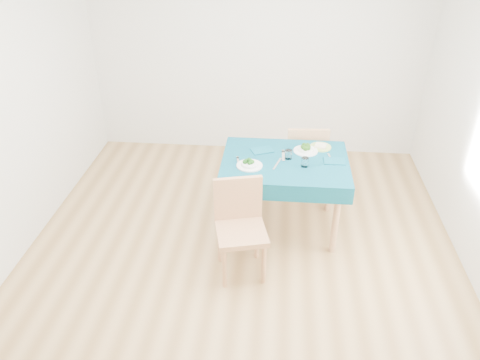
# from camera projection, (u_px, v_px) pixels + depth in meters

# --- Properties ---
(room_shell) EXTENTS (4.02, 4.52, 2.73)m
(room_shell) POSITION_uv_depth(u_px,v_px,m) (240.00, 124.00, 3.56)
(room_shell) COLOR olive
(room_shell) RESTS_ON ground
(table) EXTENTS (1.15, 0.88, 0.76)m
(table) POSITION_uv_depth(u_px,v_px,m) (283.00, 195.00, 4.49)
(table) COLOR #074254
(table) RESTS_ON ground
(chair_near) EXTENTS (0.51, 0.54, 1.03)m
(chair_near) POSITION_uv_depth(u_px,v_px,m) (241.00, 224.00, 3.87)
(chair_near) COLOR #B37F54
(chair_near) RESTS_ON ground
(chair_far) EXTENTS (0.45, 0.48, 1.05)m
(chair_far) POSITION_uv_depth(u_px,v_px,m) (305.00, 150.00, 4.99)
(chair_far) COLOR #B37F54
(chair_far) RESTS_ON ground
(bowl_near) EXTENTS (0.24, 0.24, 0.07)m
(bowl_near) POSITION_uv_depth(u_px,v_px,m) (250.00, 163.00, 4.19)
(bowl_near) COLOR white
(bowl_near) RESTS_ON table
(bowl_far) EXTENTS (0.23, 0.23, 0.07)m
(bowl_far) POSITION_uv_depth(u_px,v_px,m) (306.00, 148.00, 4.43)
(bowl_far) COLOR white
(bowl_far) RESTS_ON table
(fork_near) EXTENTS (0.05, 0.16, 0.00)m
(fork_near) POSITION_uv_depth(u_px,v_px,m) (238.00, 161.00, 4.28)
(fork_near) COLOR silver
(fork_near) RESTS_ON table
(knife_near) EXTENTS (0.08, 0.22, 0.00)m
(knife_near) POSITION_uv_depth(u_px,v_px,m) (277.00, 164.00, 4.24)
(knife_near) COLOR silver
(knife_near) RESTS_ON table
(fork_far) EXTENTS (0.03, 0.20, 0.00)m
(fork_far) POSITION_uv_depth(u_px,v_px,m) (283.00, 156.00, 4.37)
(fork_far) COLOR silver
(fork_far) RESTS_ON table
(knife_far) EXTENTS (0.06, 0.23, 0.00)m
(knife_far) POSITION_uv_depth(u_px,v_px,m) (331.00, 159.00, 4.31)
(knife_far) COLOR silver
(knife_far) RESTS_ON table
(napkin_near) EXTENTS (0.24, 0.21, 0.01)m
(napkin_near) POSITION_uv_depth(u_px,v_px,m) (262.00, 150.00, 4.46)
(napkin_near) COLOR #0B4A5D
(napkin_near) RESTS_ON table
(napkin_far) EXTENTS (0.20, 0.14, 0.01)m
(napkin_far) POSITION_uv_depth(u_px,v_px,m) (334.00, 161.00, 4.28)
(napkin_far) COLOR #0B4A5D
(napkin_far) RESTS_ON table
(tumbler_center) EXTENTS (0.07, 0.07, 0.09)m
(tumbler_center) POSITION_uv_depth(u_px,v_px,m) (288.00, 154.00, 4.31)
(tumbler_center) COLOR white
(tumbler_center) RESTS_ON table
(tumbler_side) EXTENTS (0.07, 0.07, 0.09)m
(tumbler_side) POSITION_uv_depth(u_px,v_px,m) (305.00, 162.00, 4.18)
(tumbler_side) COLOR white
(tumbler_side) RESTS_ON table
(side_plate) EXTENTS (0.21, 0.21, 0.01)m
(side_plate) POSITION_uv_depth(u_px,v_px,m) (321.00, 147.00, 4.52)
(side_plate) COLOR #A2BC5B
(side_plate) RESTS_ON table
(bread_slice) EXTENTS (0.13, 0.13, 0.02)m
(bread_slice) POSITION_uv_depth(u_px,v_px,m) (321.00, 146.00, 4.51)
(bread_slice) COLOR beige
(bread_slice) RESTS_ON side_plate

